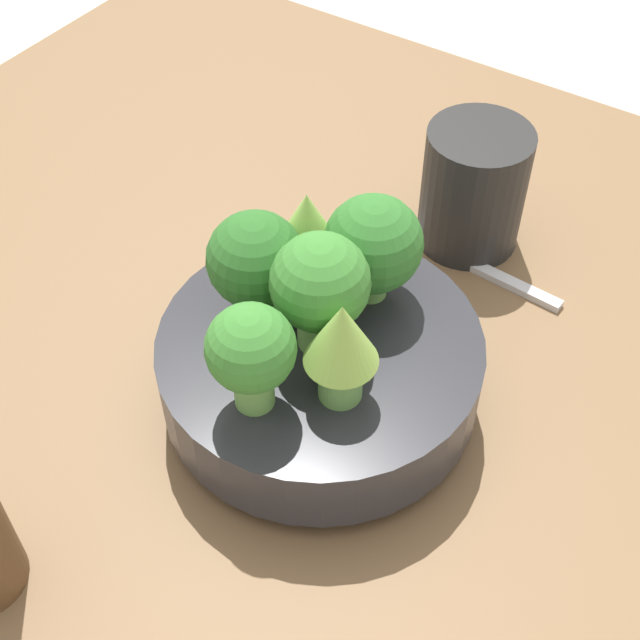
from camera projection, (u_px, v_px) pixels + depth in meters
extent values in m
plane|color=#ADA89E|center=(296.00, 399.00, 0.68)|extent=(6.00, 6.00, 0.00)
cube|color=brown|center=(296.00, 381.00, 0.66)|extent=(0.96, 0.87, 0.04)
cylinder|color=#28282D|center=(320.00, 395.00, 0.61)|extent=(0.10, 0.10, 0.01)
cylinder|color=#28282D|center=(320.00, 366.00, 0.59)|extent=(0.21, 0.21, 0.05)
cylinder|color=#6BA34C|center=(371.00, 281.00, 0.59)|extent=(0.02, 0.02, 0.02)
sphere|color=#2D6B28|center=(373.00, 244.00, 0.57)|extent=(0.07, 0.07, 0.07)
cylinder|color=#609347|center=(313.00, 271.00, 0.59)|extent=(0.03, 0.03, 0.03)
cone|color=#93B751|center=(312.00, 225.00, 0.56)|extent=(0.05, 0.05, 0.05)
cylinder|color=#7AB256|center=(258.00, 297.00, 0.58)|extent=(0.02, 0.02, 0.02)
sphere|color=#286023|center=(255.00, 260.00, 0.56)|extent=(0.06, 0.06, 0.06)
cylinder|color=#6BA34C|center=(254.00, 385.00, 0.53)|extent=(0.02, 0.02, 0.03)
sphere|color=#387A2D|center=(251.00, 348.00, 0.50)|extent=(0.05, 0.05, 0.05)
cylinder|color=#609347|center=(340.00, 377.00, 0.53)|extent=(0.03, 0.03, 0.03)
cone|color=#84AD47|center=(342.00, 334.00, 0.50)|extent=(0.04, 0.04, 0.04)
cylinder|color=#6BA34C|center=(320.00, 324.00, 0.56)|extent=(0.03, 0.03, 0.03)
sphere|color=#387A2D|center=(320.00, 282.00, 0.53)|extent=(0.06, 0.06, 0.06)
cylinder|color=black|center=(473.00, 188.00, 0.70)|extent=(0.08, 0.08, 0.10)
cube|color=silver|center=(450.00, 254.00, 0.72)|extent=(0.20, 0.02, 0.01)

